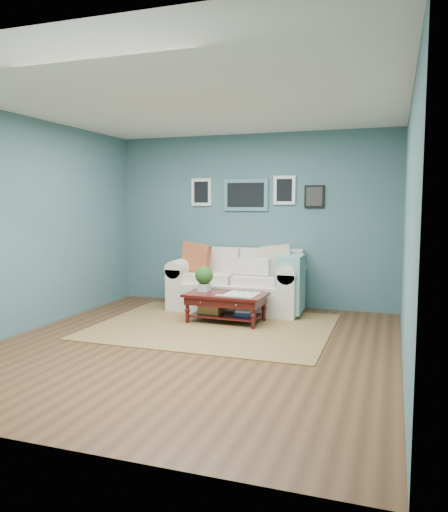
% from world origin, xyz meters
% --- Properties ---
extents(room_shell, '(5.00, 5.02, 2.70)m').
position_xyz_m(room_shell, '(-0.00, 0.06, 1.36)').
color(room_shell, brown).
rests_on(room_shell, ground).
extents(area_rug, '(3.03, 2.42, 0.01)m').
position_xyz_m(area_rug, '(-0.09, 0.92, 0.01)').
color(area_rug, brown).
rests_on(area_rug, ground).
extents(loveseat, '(2.01, 0.91, 1.03)m').
position_xyz_m(loveseat, '(-0.03, 2.03, 0.42)').
color(loveseat, silver).
rests_on(loveseat, ground).
extents(coffee_table, '(1.10, 0.66, 0.75)m').
position_xyz_m(coffee_table, '(-0.06, 1.20, 0.33)').
color(coffee_table, '#350B09').
rests_on(coffee_table, ground).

